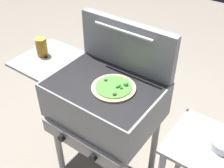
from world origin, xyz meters
TOP-DOWN VIEW (x-y plane):
  - grill at (-0.01, -0.00)m, footprint 0.96×0.53m
  - grill_lid_open at (0.00, 0.21)m, footprint 0.63×0.08m
  - pizza_veggie at (0.07, -0.01)m, footprint 0.25×0.25m
  - sauce_jar at (-0.52, 0.01)m, footprint 0.07×0.07m
  - topping_bowl_far at (0.69, 0.02)m, footprint 0.12×0.12m

SIDE VIEW (x-z plane):
  - grill at x=-0.01m, z-range 0.31..1.21m
  - topping_bowl_far at x=0.69m, z-range 0.81..0.85m
  - pizza_veggie at x=0.07m, z-range 0.89..0.93m
  - sauce_jar at x=-0.52m, z-range 0.90..1.02m
  - grill_lid_open at x=0.00m, z-range 0.90..1.20m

